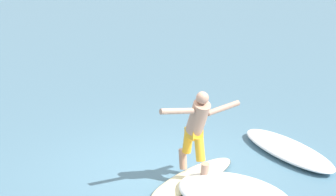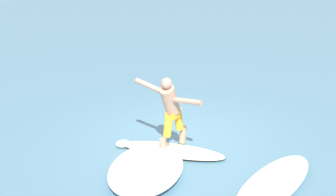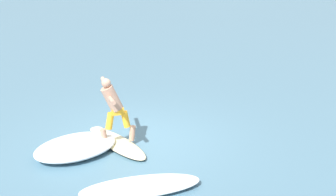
{
  "view_description": "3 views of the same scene",
  "coord_description": "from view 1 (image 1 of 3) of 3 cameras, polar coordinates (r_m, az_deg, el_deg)",
  "views": [
    {
      "loc": [
        -7.55,
        -4.38,
        4.18
      ],
      "look_at": [
        0.33,
        0.21,
        1.23
      ],
      "focal_mm": 60.0,
      "sensor_mm": 36.0,
      "label": 1
    },
    {
      "loc": [
        0.87,
        -8.46,
        4.42
      ],
      "look_at": [
        -0.31,
        0.81,
        0.62
      ],
      "focal_mm": 50.0,
      "sensor_mm": 36.0,
      "label": 2
    },
    {
      "loc": [
        7.5,
        -6.61,
        4.5
      ],
      "look_at": [
        0.52,
        0.54,
        1.03
      ],
      "focal_mm": 50.0,
      "sensor_mm": 36.0,
      "label": 3
    }
  ],
  "objects": [
    {
      "name": "ground_plane",
      "position": [
        9.67,
        0.1,
        -7.66
      ],
      "size": [
        200.0,
        200.0,
        0.0
      ],
      "primitive_type": "plane",
      "color": "slate"
    },
    {
      "name": "surfboard",
      "position": [
        9.38,
        2.43,
        -8.21
      ],
      "size": [
        2.27,
        0.91,
        0.23
      ],
      "color": "beige",
      "rests_on": "ground"
    },
    {
      "name": "surfer",
      "position": [
        8.97,
        2.96,
        -2.99
      ],
      "size": [
        1.33,
        0.96,
        1.52
      ],
      "color": "tan",
      "rests_on": "surfboard"
    },
    {
      "name": "wave_foam_at_tail",
      "position": [
        8.71,
        6.72,
        -9.74
      ],
      "size": [
        1.5,
        2.01,
        0.3
      ],
      "color": "white",
      "rests_on": "ground"
    },
    {
      "name": "wave_foam_at_nose",
      "position": [
        10.59,
        12.07,
        -5.15
      ],
      "size": [
        1.84,
        2.36,
        0.2
      ],
      "color": "white",
      "rests_on": "ground"
    }
  ]
}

